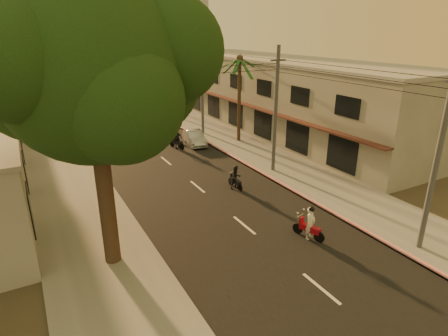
{
  "coord_description": "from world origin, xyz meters",
  "views": [
    {
      "loc": [
        -9.55,
        -13.15,
        9.98
      ],
      "look_at": [
        1.49,
        6.99,
        1.42
      ],
      "focal_mm": 30.0,
      "sensor_mm": 36.0,
      "label": 1
    }
  ],
  "objects": [
    {
      "name": "scooter_far_a",
      "position": [
        2.19,
        23.48,
        0.89
      ],
      "size": [
        1.24,
        1.92,
        1.96
      ],
      "rotation": [
        0.0,
        0.0,
        -0.31
      ],
      "color": "black",
      "rests_on": "ground"
    },
    {
      "name": "scooter_red",
      "position": [
        2.2,
        -0.69,
        0.8
      ],
      "size": [
        0.94,
        1.77,
        1.8
      ],
      "rotation": [
        0.0,
        0.0,
        0.3
      ],
      "color": "black",
      "rests_on": "ground"
    },
    {
      "name": "scooter_mid_b",
      "position": [
        2.08,
        16.69,
        0.86
      ],
      "size": [
        1.29,
        1.87,
        1.89
      ],
      "rotation": [
        0.0,
        0.0,
        0.29
      ],
      "color": "black",
      "rests_on": "ground"
    },
    {
      "name": "sidewalk_left",
      "position": [
        -7.5,
        20.0,
        0.06
      ],
      "size": [
        5.0,
        140.0,
        0.12
      ],
      "primitive_type": "cube",
      "color": "slate",
      "rests_on": "ground"
    },
    {
      "name": "shophouse_row",
      "position": [
        13.95,
        18.0,
        3.65
      ],
      "size": [
        8.8,
        34.2,
        7.3
      ],
      "color": "gray",
      "rests_on": "ground"
    },
    {
      "name": "road",
      "position": [
        0.0,
        20.0,
        0.01
      ],
      "size": [
        10.0,
        140.0,
        0.02
      ],
      "primitive_type": "cube",
      "color": "black",
      "rests_on": "ground"
    },
    {
      "name": "utility_poles",
      "position": [
        6.2,
        20.0,
        6.54
      ],
      "size": [
        1.2,
        48.26,
        9.0
      ],
      "color": "#38383A",
      "rests_on": "ground"
    },
    {
      "name": "scooter_mid_a",
      "position": [
        2.14,
        6.56,
        0.73
      ],
      "size": [
        0.77,
        1.66,
        1.62
      ],
      "rotation": [
        0.0,
        0.0,
        0.02
      ],
      "color": "black",
      "rests_on": "ground"
    },
    {
      "name": "ground",
      "position": [
        0.0,
        0.0,
        0.0
      ],
      "size": [
        160.0,
        160.0,
        0.0
      ],
      "primitive_type": "plane",
      "color": "#383023",
      "rests_on": "ground"
    },
    {
      "name": "distant_tower",
      "position": [
        16.0,
        56.0,
        14.0
      ],
      "size": [
        12.1,
        12.1,
        28.0
      ],
      "color": "#B7B5B2",
      "rests_on": "ground"
    },
    {
      "name": "filler_right",
      "position": [
        14.0,
        45.0,
        3.0
      ],
      "size": [
        8.0,
        14.0,
        6.0
      ],
      "primitive_type": "cube",
      "color": "gray",
      "rests_on": "ground"
    },
    {
      "name": "sidewalk_right",
      "position": [
        7.5,
        20.0,
        0.06
      ],
      "size": [
        5.0,
        140.0,
        0.12
      ],
      "primitive_type": "cube",
      "color": "slate",
      "rests_on": "ground"
    },
    {
      "name": "broadleaf_tree",
      "position": [
        -6.61,
        2.14,
        8.48
      ],
      "size": [
        9.6,
        8.7,
        12.1
      ],
      "color": "black",
      "rests_on": "ground"
    },
    {
      "name": "scooter_far_b",
      "position": [
        3.58,
        29.26,
        0.72
      ],
      "size": [
        1.09,
        1.6,
        1.57
      ],
      "rotation": [
        0.0,
        0.0,
        0.12
      ],
      "color": "black",
      "rests_on": "ground"
    },
    {
      "name": "parked_car",
      "position": [
        3.95,
        17.09,
        0.65
      ],
      "size": [
        2.66,
        4.41,
        1.3
      ],
      "primitive_type": "imported",
      "rotation": [
        0.0,
        0.0,
        -0.16
      ],
      "color": "#95979C",
      "rests_on": "ground"
    },
    {
      "name": "palm_tree",
      "position": [
        8.0,
        16.0,
        7.15
      ],
      "size": [
        5.0,
        5.0,
        8.2
      ],
      "color": "black",
      "rests_on": "ground"
    },
    {
      "name": "curb_stripe",
      "position": [
        5.1,
        15.0,
        0.1
      ],
      "size": [
        0.2,
        60.0,
        0.2
      ],
      "primitive_type": "cube",
      "color": "red",
      "rests_on": "ground"
    }
  ]
}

